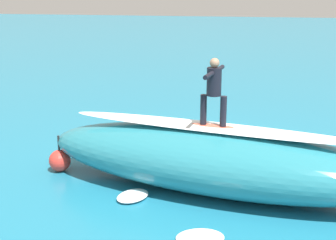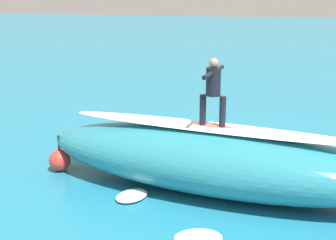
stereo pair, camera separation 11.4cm
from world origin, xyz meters
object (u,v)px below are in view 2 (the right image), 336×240
object	(u,v)px
surfboard_paddling	(136,140)
buoy_marker	(60,160)
surfboard_riding	(212,127)
surfer_paddling	(134,134)
surfer_riding	(213,87)

from	to	relation	value
surfboard_paddling	buoy_marker	world-z (taller)	buoy_marker
surfboard_paddling	buoy_marker	distance (m)	3.04
surfboard_riding	surfer_paddling	world-z (taller)	surfboard_riding
buoy_marker	surfer_riding	bearing A→B (deg)	173.47
surfer_riding	buoy_marker	distance (m)	4.60
surfboard_paddling	surfer_paddling	distance (m)	0.20
surfboard_paddling	surfboard_riding	bearing A→B (deg)	-0.40
surfboard_riding	surfer_riding	xyz separation A→B (m)	(0.00, -0.00, 0.94)
surfboard_riding	surfer_riding	bearing A→B (deg)	-66.05
surfer_paddling	surfboard_riding	bearing A→B (deg)	-0.39
surfer_riding	surfer_paddling	distance (m)	4.88
surfboard_riding	surfer_riding	size ratio (longest dim) A/B	1.19
surfer_paddling	buoy_marker	size ratio (longest dim) A/B	1.38
surfboard_riding	buoy_marker	world-z (taller)	surfboard_riding
surfboard_riding	surfer_paddling	size ratio (longest dim) A/B	1.39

